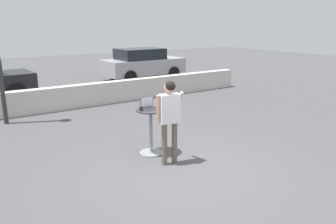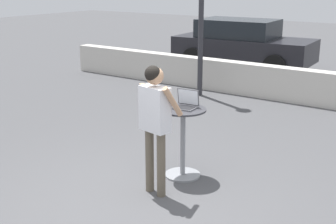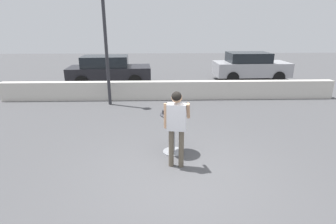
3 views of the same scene
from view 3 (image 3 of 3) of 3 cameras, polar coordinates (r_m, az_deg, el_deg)
The scene contains 9 objects.
ground_plane at distance 5.51m, azimuth 2.67°, elevation -13.81°, with size 50.00×50.00×0.00m, color #4C4C4F.
pavement_kerb at distance 10.87m, azimuth 0.29°, elevation 4.75°, with size 13.63×0.35×0.76m.
cafe_table at distance 6.20m, azimuth 1.22°, elevation -3.97°, with size 0.63×0.63×0.98m.
laptop at distance 6.10m, azimuth 1.17°, elevation 0.27°, with size 0.35×0.30×0.25m.
coffee_mug at distance 6.04m, azimuth -0.90°, elevation -0.00°, with size 0.11×0.07×0.09m.
standing_person at distance 5.40m, azimuth 1.86°, elevation -1.79°, with size 0.57×0.33×1.68m.
parked_car_near_street at distance 13.69m, azimuth -12.75°, elevation 8.83°, with size 4.16×2.06×1.50m.
parked_car_further_down at distance 15.38m, azimuth 17.45°, elevation 9.48°, with size 4.02×1.96×1.53m.
street_lamp at distance 10.06m, azimuth -13.65°, elevation 17.87°, with size 0.32×0.32×4.58m.
Camera 3 is at (-0.40, -4.65, 2.93)m, focal length 28.00 mm.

